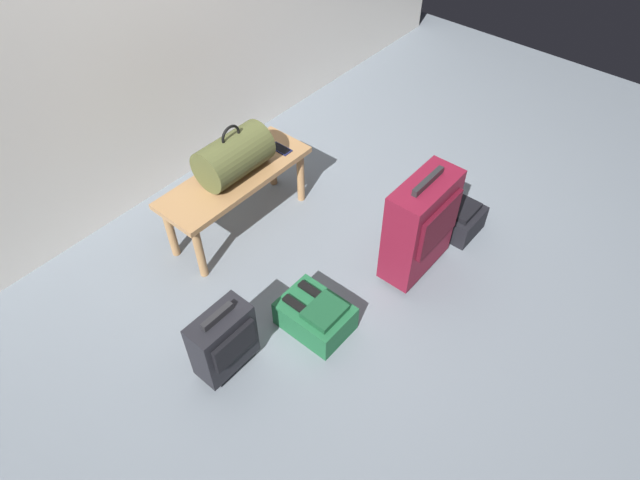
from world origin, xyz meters
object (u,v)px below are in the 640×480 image
(suitcase_upright_burgundy, at_px, (420,225))
(backpack_dark, at_px, (451,215))
(cell_phone, at_px, (280,149))
(suitcase_small_charcoal, at_px, (224,341))
(bench, at_px, (236,183))
(backpack_green, at_px, (316,315))
(duffel_bag_olive, at_px, (234,156))

(suitcase_upright_burgundy, xyz_separation_m, backpack_dark, (0.46, 0.02, -0.27))
(cell_phone, bearing_deg, backpack_dark, -62.85)
(suitcase_small_charcoal, bearing_deg, bench, 42.09)
(suitcase_upright_burgundy, bearing_deg, backpack_green, 165.87)
(backpack_green, bearing_deg, bench, 71.66)
(duffel_bag_olive, height_order, cell_phone, duffel_bag_olive)
(duffel_bag_olive, xyz_separation_m, backpack_green, (-0.30, -0.88, -0.46))
(cell_phone, bearing_deg, suitcase_upright_burgundy, -86.99)
(suitcase_small_charcoal, relative_size, backpack_green, 1.21)
(backpack_dark, bearing_deg, cell_phone, 117.15)
(bench, relative_size, suitcase_upright_burgundy, 1.42)
(suitcase_upright_burgundy, height_order, backpack_dark, suitcase_upright_burgundy)
(bench, height_order, suitcase_upright_burgundy, suitcase_upright_burgundy)
(suitcase_small_charcoal, height_order, backpack_dark, suitcase_small_charcoal)
(suitcase_upright_burgundy, distance_m, suitcase_small_charcoal, 1.25)
(suitcase_small_charcoal, distance_m, backpack_dark, 1.68)
(backpack_green, bearing_deg, backpack_dark, -7.53)
(bench, distance_m, suitcase_upright_burgundy, 1.14)
(cell_phone, bearing_deg, backpack_green, -127.66)
(backpack_dark, height_order, backpack_green, same)
(backpack_dark, bearing_deg, suitcase_upright_burgundy, -177.02)
(bench, height_order, duffel_bag_olive, duffel_bag_olive)
(cell_phone, relative_size, suitcase_small_charcoal, 0.31)
(bench, height_order, backpack_green, bench)
(duffel_bag_olive, xyz_separation_m, backpack_dark, (0.85, -1.04, -0.46))
(duffel_bag_olive, distance_m, suitcase_small_charcoal, 1.11)
(cell_phone, xyz_separation_m, backpack_dark, (0.51, -0.99, -0.34))
(duffel_bag_olive, distance_m, cell_phone, 0.37)
(bench, bearing_deg, suitcase_upright_burgundy, -68.89)
(bench, bearing_deg, suitcase_small_charcoal, -137.91)
(suitcase_small_charcoal, xyz_separation_m, backpack_dark, (1.64, -0.33, -0.15))
(cell_phone, relative_size, suitcase_upright_burgundy, 0.20)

